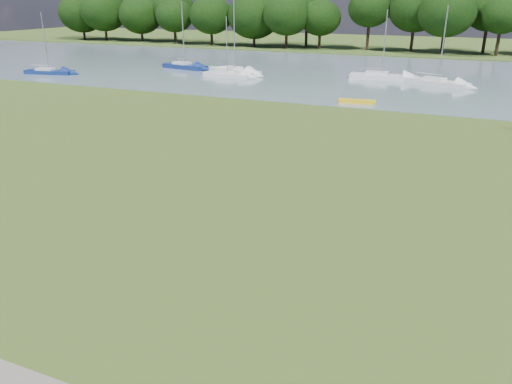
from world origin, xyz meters
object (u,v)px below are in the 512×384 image
at_px(kayak, 357,101).
at_px(sailboat_6, 227,73).
at_px(sailboat_5, 438,81).
at_px(sailboat_0, 49,70).
at_px(sailboat_7, 234,70).
at_px(sailboat_3, 381,75).
at_px(sailboat_8, 184,65).

xyz_separation_m(kayak, sailboat_6, (-17.21, 9.30, 0.26)).
xyz_separation_m(sailboat_5, sailboat_6, (-22.87, -3.65, -0.02)).
height_order(sailboat_0, sailboat_6, sailboat_0).
xyz_separation_m(kayak, sailboat_5, (5.66, 12.95, 0.28)).
distance_m(sailboat_6, sailboat_7, 2.57).
bearing_deg(sailboat_0, sailboat_5, 0.84).
bearing_deg(sailboat_0, sailboat_3, 5.13).
bearing_deg(sailboat_5, sailboat_6, -146.25).
distance_m(sailboat_0, sailboat_6, 21.68).
bearing_deg(kayak, sailboat_7, 138.21).
relative_size(kayak, sailboat_6, 0.47).
relative_size(sailboat_3, sailboat_7, 0.78).
height_order(sailboat_6, sailboat_7, sailboat_7).
bearing_deg(sailboat_8, sailboat_3, 14.29).
relative_size(sailboat_0, sailboat_6, 1.06).
bearing_deg(kayak, sailboat_0, 167.78).
bearing_deg(sailboat_0, sailboat_7, 11.33).
distance_m(sailboat_0, sailboat_8, 16.36).
bearing_deg(sailboat_3, sailboat_7, -175.62).
distance_m(sailboat_3, sailboat_5, 6.38).
height_order(kayak, sailboat_8, sailboat_8).
distance_m(sailboat_5, sailboat_8, 31.10).
relative_size(kayak, sailboat_3, 0.43).
height_order(sailboat_7, sailboat_8, sailboat_7).
height_order(sailboat_5, sailboat_7, sailboat_7).
bearing_deg(sailboat_6, sailboat_0, -160.15).
height_order(sailboat_3, sailboat_5, sailboat_5).
bearing_deg(sailboat_8, sailboat_6, -15.38).
distance_m(sailboat_6, sailboat_8, 9.27).
distance_m(kayak, sailboat_6, 19.56).
bearing_deg(sailboat_0, sailboat_8, 28.09).
bearing_deg(sailboat_8, sailboat_5, 10.89).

